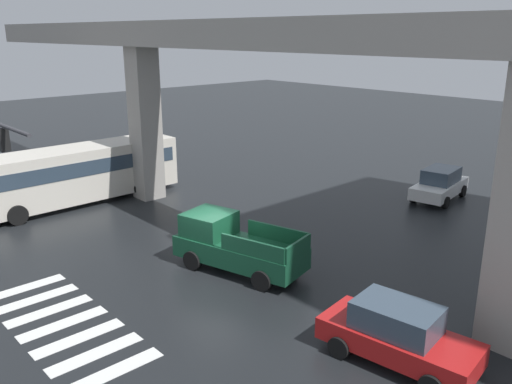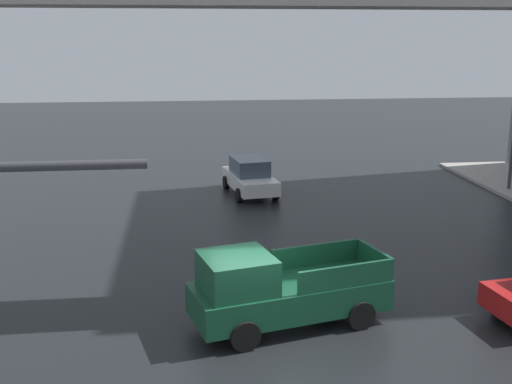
{
  "view_description": "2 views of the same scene",
  "coord_description": "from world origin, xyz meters",
  "px_view_note": "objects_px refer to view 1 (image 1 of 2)",
  "views": [
    {
      "loc": [
        14.97,
        -11.48,
        8.79
      ],
      "look_at": [
        -0.73,
        2.87,
        2.36
      ],
      "focal_mm": 37.27,
      "sensor_mm": 36.0,
      "label": 1
    },
    {
      "loc": [
        -1.81,
        -14.07,
        7.31
      ],
      "look_at": [
        0.31,
        4.05,
        2.74
      ],
      "focal_mm": 43.39,
      "sensor_mm": 36.0,
      "label": 2
    }
  ],
  "objects_px": {
    "pickup_truck": "(233,245)",
    "city_bus": "(78,171)",
    "sedan_white": "(440,184)",
    "sedan_red": "(398,334)"
  },
  "relations": [
    {
      "from": "city_bus",
      "to": "sedan_white",
      "type": "relative_size",
      "value": 2.4
    },
    {
      "from": "sedan_white",
      "to": "sedan_red",
      "type": "bearing_deg",
      "value": -64.71
    },
    {
      "from": "pickup_truck",
      "to": "sedan_white",
      "type": "xyz_separation_m",
      "value": [
        0.74,
        14.05,
        -0.14
      ]
    },
    {
      "from": "pickup_truck",
      "to": "city_bus",
      "type": "relative_size",
      "value": 0.5
    },
    {
      "from": "sedan_red",
      "to": "sedan_white",
      "type": "bearing_deg",
      "value": 115.29
    },
    {
      "from": "pickup_truck",
      "to": "sedan_white",
      "type": "bearing_deg",
      "value": 86.97
    },
    {
      "from": "pickup_truck",
      "to": "sedan_white",
      "type": "height_order",
      "value": "pickup_truck"
    },
    {
      "from": "city_bus",
      "to": "sedan_white",
      "type": "xyz_separation_m",
      "value": [
        12.69,
        14.7,
        -0.87
      ]
    },
    {
      "from": "pickup_truck",
      "to": "city_bus",
      "type": "distance_m",
      "value": 11.99
    },
    {
      "from": "sedan_white",
      "to": "sedan_red",
      "type": "distance_m",
      "value": 16.14
    }
  ]
}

